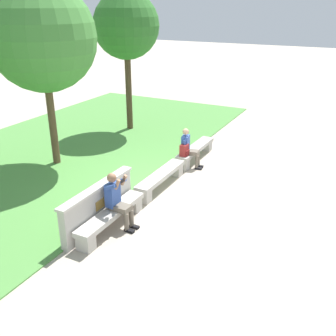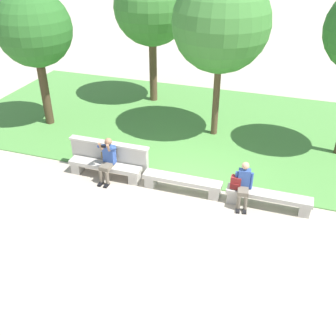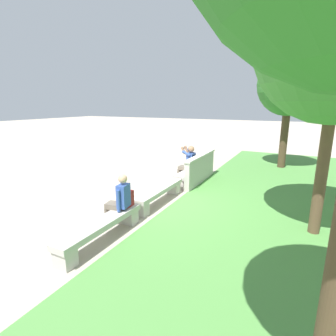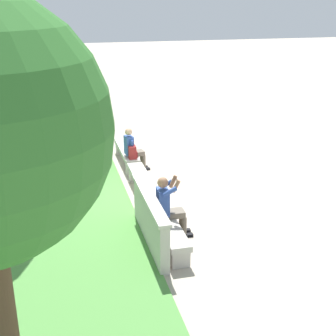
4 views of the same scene
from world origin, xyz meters
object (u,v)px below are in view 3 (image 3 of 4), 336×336
object	(u,v)px
person_photographer	(188,162)
person_distant	(119,199)
bench_main	(191,173)
bench_mid	(102,228)
tree_right_background	(290,85)
backpack	(127,199)
bench_near	(159,193)

from	to	relation	value
person_photographer	person_distant	xyz separation A→B (m)	(3.97, 0.01, -0.06)
person_photographer	person_distant	distance (m)	3.97
bench_main	bench_mid	distance (m)	4.82
bench_main	person_photographer	size ratio (longest dim) A/B	1.71
tree_right_background	person_photographer	bearing A→B (deg)	-36.19
person_distant	tree_right_background	size ratio (longest dim) A/B	0.26
backpack	person_distant	bearing A→B (deg)	-12.89
bench_near	tree_right_background	size ratio (longest dim) A/B	0.47
backpack	bench_mid	bearing A→B (deg)	1.09
bench_main	backpack	size ratio (longest dim) A/B	5.28
bench_main	tree_right_background	xyz separation A→B (m)	(-3.72, 2.76, 3.18)
bench_near	person_distant	distance (m)	1.76
bench_near	bench_mid	size ratio (longest dim) A/B	1.00
bench_main	tree_right_background	bearing A→B (deg)	143.45
bench_mid	backpack	bearing A→B (deg)	-178.91
bench_main	backpack	bearing A→B (deg)	-0.25
bench_main	bench_mid	xyz separation A→B (m)	(4.82, 0.00, 0.00)
bench_near	person_distant	size ratio (longest dim) A/B	1.79
bench_near	backpack	world-z (taller)	backpack
bench_near	tree_right_background	world-z (taller)	tree_right_background
bench_main	backpack	world-z (taller)	backpack
bench_mid	person_photographer	bearing A→B (deg)	-179.05
person_photographer	tree_right_background	world-z (taller)	tree_right_background
bench_near	person_distant	bearing A→B (deg)	-2.18
bench_mid	backpack	distance (m)	0.96
bench_main	bench_near	distance (m)	2.41
person_photographer	backpack	distance (m)	3.76
bench_mid	person_photographer	world-z (taller)	person_photographer
backpack	tree_right_background	bearing A→B (deg)	160.04
bench_near	person_photographer	distance (m)	2.30
person_photographer	person_distant	bearing A→B (deg)	0.18
bench_mid	backpack	world-z (taller)	backpack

